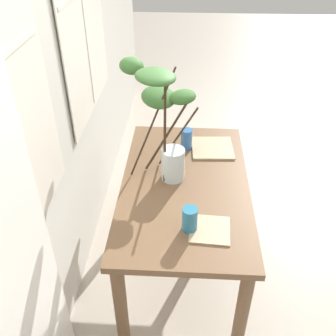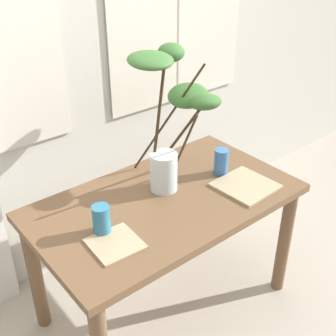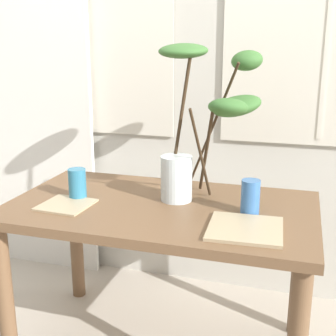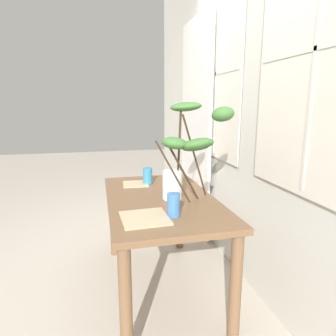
{
  "view_description": "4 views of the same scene",
  "coord_description": "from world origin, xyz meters",
  "px_view_note": "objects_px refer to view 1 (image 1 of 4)",
  "views": [
    {
      "loc": [
        -1.83,
        0.0,
        2.16
      ],
      "look_at": [
        0.06,
        0.11,
        0.8
      ],
      "focal_mm": 41.2,
      "sensor_mm": 36.0,
      "label": 1
    },
    {
      "loc": [
        -1.14,
        -1.42,
        1.97
      ],
      "look_at": [
        0.03,
        0.02,
        0.89
      ],
      "focal_mm": 47.1,
      "sensor_mm": 36.0,
      "label": 2
    },
    {
      "loc": [
        0.56,
        -1.76,
        1.41
      ],
      "look_at": [
        0.01,
        0.07,
        0.88
      ],
      "focal_mm": 47.78,
      "sensor_mm": 36.0,
      "label": 3
    },
    {
      "loc": [
        2.02,
        -0.42,
        1.4
      ],
      "look_at": [
        0.09,
        0.03,
        0.97
      ],
      "focal_mm": 31.49,
      "sensor_mm": 36.0,
      "label": 4
    }
  ],
  "objects_px": {
    "drinking_glass_blue_left": "(190,219)",
    "plate_square_left": "(210,230)",
    "plate_square_right": "(213,148)",
    "vase_with_branches": "(163,114)",
    "drinking_glass_blue_right": "(187,139)",
    "dining_table": "(185,198)"
  },
  "relations": [
    {
      "from": "vase_with_branches",
      "to": "drinking_glass_blue_right",
      "type": "height_order",
      "value": "vase_with_branches"
    },
    {
      "from": "dining_table",
      "to": "drinking_glass_blue_left",
      "type": "relative_size",
      "value": 9.69
    },
    {
      "from": "dining_table",
      "to": "plate_square_left",
      "type": "relative_size",
      "value": 6.42
    },
    {
      "from": "dining_table",
      "to": "plate_square_right",
      "type": "distance_m",
      "value": 0.45
    },
    {
      "from": "dining_table",
      "to": "vase_with_branches",
      "type": "height_order",
      "value": "vase_with_branches"
    },
    {
      "from": "drinking_glass_blue_right",
      "to": "plate_square_left",
      "type": "relative_size",
      "value": 0.7
    },
    {
      "from": "drinking_glass_blue_right",
      "to": "plate_square_left",
      "type": "xyz_separation_m",
      "value": [
        -0.77,
        -0.14,
        -0.07
      ]
    },
    {
      "from": "plate_square_right",
      "to": "drinking_glass_blue_left",
      "type": "bearing_deg",
      "value": 169.22
    },
    {
      "from": "drinking_glass_blue_left",
      "to": "plate_square_left",
      "type": "relative_size",
      "value": 0.66
    },
    {
      "from": "plate_square_left",
      "to": "plate_square_right",
      "type": "height_order",
      "value": "plate_square_right"
    },
    {
      "from": "drinking_glass_blue_right",
      "to": "plate_square_right",
      "type": "height_order",
      "value": "drinking_glass_blue_right"
    },
    {
      "from": "dining_table",
      "to": "plate_square_left",
      "type": "bearing_deg",
      "value": -160.89
    },
    {
      "from": "drinking_glass_blue_left",
      "to": "plate_square_right",
      "type": "relative_size",
      "value": 0.5
    },
    {
      "from": "drinking_glass_blue_left",
      "to": "plate_square_right",
      "type": "xyz_separation_m",
      "value": [
        0.78,
        -0.15,
        -0.06
      ]
    },
    {
      "from": "drinking_glass_blue_left",
      "to": "drinking_glass_blue_right",
      "type": "height_order",
      "value": "drinking_glass_blue_right"
    },
    {
      "from": "drinking_glass_blue_right",
      "to": "plate_square_right",
      "type": "distance_m",
      "value": 0.19
    },
    {
      "from": "drinking_glass_blue_left",
      "to": "plate_square_left",
      "type": "distance_m",
      "value": 0.12
    },
    {
      "from": "plate_square_right",
      "to": "vase_with_branches",
      "type": "bearing_deg",
      "value": 125.52
    },
    {
      "from": "plate_square_right",
      "to": "dining_table",
      "type": "bearing_deg",
      "value": 155.49
    },
    {
      "from": "drinking_glass_blue_right",
      "to": "plate_square_right",
      "type": "bearing_deg",
      "value": -88.51
    },
    {
      "from": "plate_square_left",
      "to": "dining_table",
      "type": "bearing_deg",
      "value": 19.11
    },
    {
      "from": "dining_table",
      "to": "drinking_glass_blue_right",
      "type": "relative_size",
      "value": 9.23
    }
  ]
}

